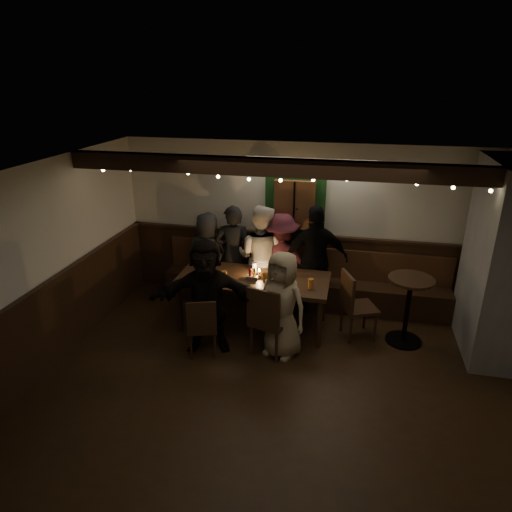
% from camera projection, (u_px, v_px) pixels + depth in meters
% --- Properties ---
extents(room, '(6.02, 5.01, 2.62)m').
position_uv_depth(room, '(375.00, 269.00, 6.22)').
color(room, black).
rests_on(room, ground).
extents(dining_table, '(2.21, 0.95, 0.96)m').
position_uv_depth(dining_table, '(253.00, 282.00, 6.68)').
color(dining_table, black).
rests_on(dining_table, ground).
extents(chair_near_left, '(0.49, 0.49, 0.86)m').
position_uv_depth(chair_near_left, '(202.00, 324.00, 6.01)').
color(chair_near_left, black).
rests_on(chair_near_left, ground).
extents(chair_near_right, '(0.57, 0.57, 1.02)m').
position_uv_depth(chair_near_right, '(267.00, 318.00, 5.99)').
color(chair_near_right, black).
rests_on(chair_near_right, ground).
extents(chair_end, '(0.59, 0.59, 1.00)m').
position_uv_depth(chair_end, '(354.00, 302.00, 6.44)').
color(chair_end, black).
rests_on(chair_end, ground).
extents(high_top, '(0.62, 0.62, 0.99)m').
position_uv_depth(high_top, '(408.00, 302.00, 6.29)').
color(high_top, black).
rests_on(high_top, ground).
extents(person_a, '(0.75, 0.52, 1.48)m').
position_uv_depth(person_a, '(208.00, 256.00, 7.56)').
color(person_a, '#28282C').
rests_on(person_a, ground).
extents(person_b, '(0.66, 0.50, 1.65)m').
position_uv_depth(person_b, '(233.00, 255.00, 7.39)').
color(person_b, black).
rests_on(person_b, ground).
extents(person_c, '(0.93, 0.78, 1.69)m').
position_uv_depth(person_c, '(261.00, 257.00, 7.25)').
color(person_c, beige).
rests_on(person_c, ground).
extents(person_d, '(1.08, 0.71, 1.56)m').
position_uv_depth(person_d, '(281.00, 261.00, 7.26)').
color(person_d, '#3E1620').
rests_on(person_d, ground).
extents(person_e, '(1.09, 0.67, 1.73)m').
position_uv_depth(person_e, '(316.00, 260.00, 7.08)').
color(person_e, black).
rests_on(person_e, ground).
extents(person_f, '(1.54, 0.77, 1.59)m').
position_uv_depth(person_f, '(207.00, 296.00, 6.09)').
color(person_f, black).
rests_on(person_f, ground).
extents(person_g, '(0.84, 0.70, 1.48)m').
position_uv_depth(person_g, '(282.00, 305.00, 5.97)').
color(person_g, tan).
rests_on(person_g, ground).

